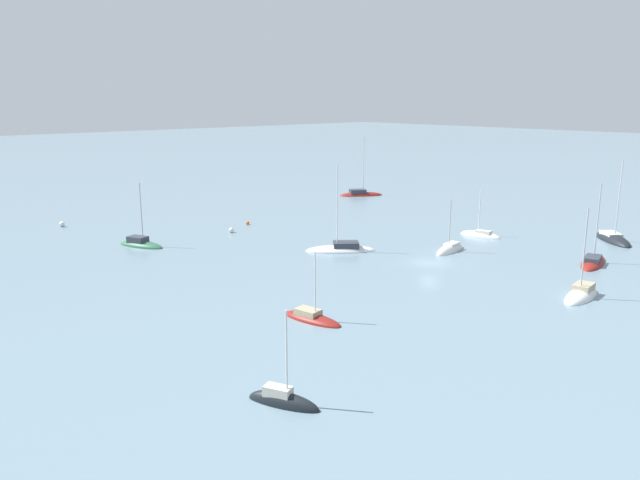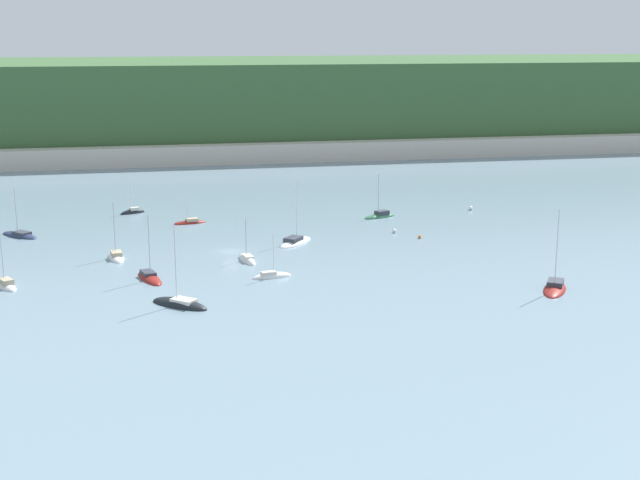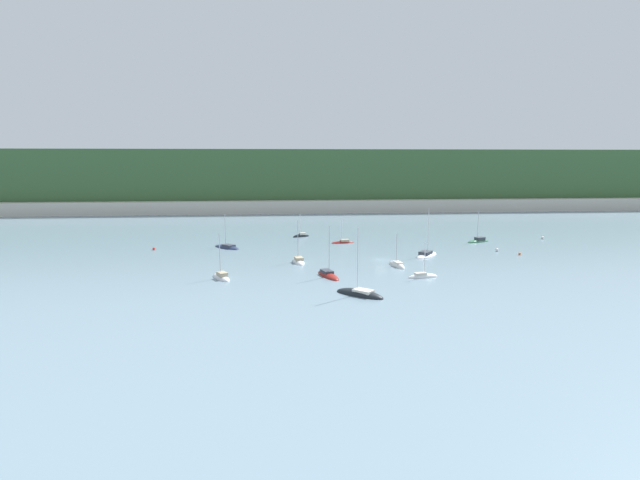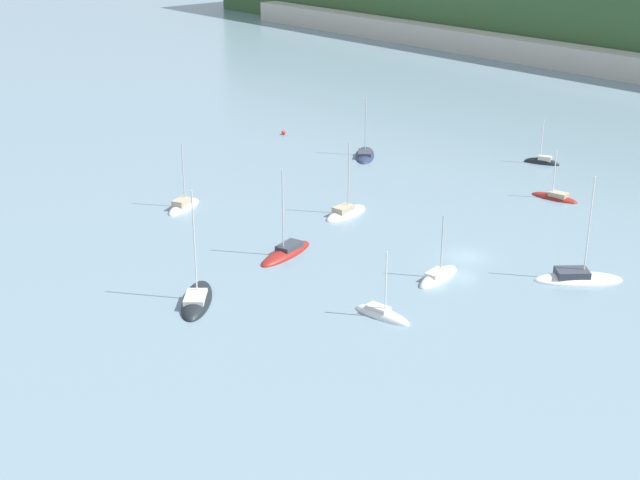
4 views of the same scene
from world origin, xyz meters
The scene contains 18 objects.
ground_plane centered at (0.00, 0.00, 0.00)m, with size 600.00×600.00×0.00m, color slate.
hillside_ridge centered at (0.00, 146.51, 13.13)m, with size 381.37×87.97×26.25m.
shore_town_strip centered at (0.00, 99.03, 2.61)m, with size 324.17×6.00×5.22m.
sailboat_0 centered at (1.93, -6.65, 0.06)m, with size 3.00×6.78×7.76m.
sailboat_2 centered at (-13.30, -14.27, 0.10)m, with size 4.70×8.84×10.40m.
sailboat_3 centered at (-9.61, -28.25, 0.07)m, with size 8.42×7.92×12.09m.
sailboat_4 centered at (-18.30, -0.86, 0.11)m, with size 3.34×7.26×9.94m.
sailboat_5 centered at (-35.27, 18.47, 0.07)m, with size 8.07×8.18×9.36m.
sailboat_6 centered at (4.27, -17.02, 0.07)m, with size 6.23×2.69×7.39m.
sailboat_7 centered at (31.32, 21.74, 0.14)m, with size 7.44×4.78×9.25m.
sailboat_8 centered at (11.45, 3.73, 0.12)m, with size 8.14×8.95×11.75m.
sailboat_9 centered at (-5.24, 23.43, 0.10)m, with size 6.53×3.07×6.90m.
sailboat_10 centered at (-15.75, 35.14, 0.11)m, with size 5.24×3.28×7.34m.
sailboat_11 centered at (-33.33, -14.45, 0.13)m, with size 4.86×6.79×9.07m.
mooring_buoy_0 centered at (30.25, 7.97, 0.37)m, with size 0.74×0.74×0.74m.
mooring_buoy_1 centered at (33.34, 2.84, 0.29)m, with size 0.57×0.57×0.57m.
mooring_buoy_2 centered at (51.15, 24.89, 0.41)m, with size 0.83×0.83×0.83m.
mooring_buoy_3 centered at (-52.86, 17.17, 0.34)m, with size 0.68×0.68×0.68m.
Camera 3 is at (-23.30, -106.22, 21.84)m, focal length 28.00 mm.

